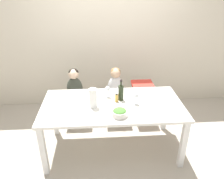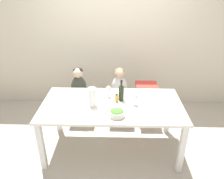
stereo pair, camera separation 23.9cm
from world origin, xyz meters
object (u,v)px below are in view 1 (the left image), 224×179
dinner_plate_front_left (65,113)px  paper_towel_roll (93,98)px  wine_glass_near (136,96)px  wine_glass_far (108,89)px  wine_bottle (121,92)px  person_child_left (74,84)px  dinner_plate_back_left (77,95)px  chair_far_left (76,102)px  person_child_center (116,83)px  chair_right_highchair (142,91)px  salad_bowl_large (120,113)px  chair_far_center (115,101)px

dinner_plate_front_left → paper_towel_roll: bearing=21.8°
wine_glass_near → wine_glass_far: same height
wine_bottle → dinner_plate_front_left: bearing=-157.3°
person_child_left → dinner_plate_back_left: size_ratio=2.34×
chair_far_left → person_child_center: (0.67, 0.00, 0.34)m
chair_right_highchair → salad_bowl_large: bearing=-115.4°
chair_right_highchair → dinner_plate_front_left: dinner_plate_front_left is taller
chair_far_left → chair_far_center: bearing=0.0°
person_child_left → wine_glass_near: person_child_left is taller
chair_far_left → chair_far_center: size_ratio=1.00×
person_child_center → chair_right_highchair: bearing=-0.1°
person_child_center → salad_bowl_large: bearing=-92.0°
person_child_left → wine_glass_near: size_ratio=3.14×
paper_towel_roll → wine_glass_near: 0.56m
chair_far_center → paper_towel_roll: 1.01m
person_child_center → dinner_plate_back_left: (-0.59, -0.47, 0.04)m
person_child_center → wine_glass_far: bearing=-106.1°
person_child_left → paper_towel_roll: 0.87m
wine_glass_far → dinner_plate_front_left: bearing=-144.2°
person_child_left → wine_bottle: wine_bottle is taller
wine_bottle → wine_glass_near: wine_bottle is taller
person_child_left → wine_bottle: 0.95m
chair_far_left → wine_glass_far: bearing=-46.2°
chair_right_highchair → dinner_plate_back_left: dinner_plate_back_left is taller
person_child_left → wine_bottle: (0.69, -0.63, 0.15)m
salad_bowl_large → person_child_center: bearing=88.0°
wine_glass_near → dinner_plate_front_left: bearing=-169.2°
chair_right_highchair → dinner_plate_front_left: size_ratio=3.02×
person_child_center → wine_glass_near: (0.21, -0.76, 0.15)m
chair_far_center → dinner_plate_front_left: dinner_plate_front_left is taller
chair_far_left → paper_towel_roll: paper_towel_roll is taller
paper_towel_roll → dinner_plate_back_left: size_ratio=1.14×
paper_towel_roll → dinner_plate_front_left: size_ratio=1.14×
wine_glass_near → dinner_plate_back_left: (-0.79, 0.29, -0.11)m
wine_bottle → wine_glass_far: wine_bottle is taller
paper_towel_roll → person_child_center: bearing=66.0°
wine_glass_far → chair_right_highchair: bearing=41.4°
person_child_center → wine_glass_near: bearing=-74.9°
chair_right_highchair → chair_far_left: bearing=180.0°
person_child_center → wine_glass_far: 0.58m
chair_far_left → chair_far_center: (0.67, 0.00, 0.00)m
chair_far_center → person_child_center: (0.00, 0.00, 0.34)m
dinner_plate_back_left → dinner_plate_front_left: bearing=-103.9°
person_child_center → paper_towel_roll: 0.89m
dinner_plate_back_left → person_child_left: bearing=100.1°
chair_far_center → dinner_plate_front_left: (-0.70, -0.94, 0.38)m
person_child_center → dinner_plate_front_left: bearing=-126.9°
wine_glass_near → dinner_plate_front_left: wine_glass_near is taller
salad_bowl_large → dinner_plate_back_left: salad_bowl_large is taller
person_child_left → wine_glass_far: person_child_left is taller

